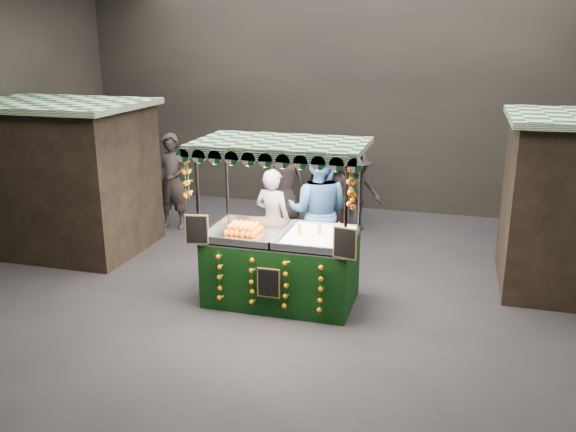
# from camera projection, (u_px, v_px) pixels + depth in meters

# --- Properties ---
(ground) EXTENTS (12.00, 12.00, 0.00)m
(ground) POSITION_uv_depth(u_px,v_px,m) (288.00, 296.00, 8.90)
(ground) COLOR black
(ground) RESTS_ON ground
(market_hall) EXTENTS (12.10, 10.10, 5.05)m
(market_hall) POSITION_uv_depth(u_px,v_px,m) (288.00, 58.00, 7.94)
(market_hall) COLOR black
(market_hall) RESTS_ON ground
(neighbour_stall_left) EXTENTS (3.00, 2.20, 2.60)m
(neighbour_stall_left) POSITION_uv_depth(u_px,v_px,m) (62.00, 176.00, 10.61)
(neighbour_stall_left) COLOR black
(neighbour_stall_left) RESTS_ON ground
(juice_stall) EXTENTS (2.39, 1.41, 2.32)m
(juice_stall) POSITION_uv_depth(u_px,v_px,m) (281.00, 255.00, 8.51)
(juice_stall) COLOR black
(juice_stall) RESTS_ON ground
(vendor_grey) EXTENTS (0.69, 0.54, 1.69)m
(vendor_grey) POSITION_uv_depth(u_px,v_px,m) (273.00, 221.00, 9.60)
(vendor_grey) COLOR gray
(vendor_grey) RESTS_ON ground
(vendor_blue) EXTENTS (1.03, 0.81, 2.07)m
(vendor_blue) POSITION_uv_depth(u_px,v_px,m) (318.00, 212.00, 9.40)
(vendor_blue) COLOR navy
(vendor_blue) RESTS_ON ground
(shopper_0) EXTENTS (0.72, 0.50, 1.88)m
(shopper_0) POSITION_uv_depth(u_px,v_px,m) (172.00, 181.00, 11.82)
(shopper_0) COLOR #2E2926
(shopper_0) RESTS_ON ground
(shopper_1) EXTENTS (1.01, 1.02, 1.67)m
(shopper_1) POSITION_uv_depth(u_px,v_px,m) (334.00, 198.00, 11.02)
(shopper_1) COLOR #2C2524
(shopper_1) RESTS_ON ground
(shopper_2) EXTENTS (0.93, 0.43, 1.55)m
(shopper_2) POSITION_uv_depth(u_px,v_px,m) (329.00, 185.00, 12.19)
(shopper_2) COLOR black
(shopper_2) RESTS_ON ground
(shopper_3) EXTENTS (1.12, 0.92, 1.51)m
(shopper_3) POSITION_uv_depth(u_px,v_px,m) (357.00, 192.00, 11.78)
(shopper_3) COLOR black
(shopper_3) RESTS_ON ground
(shopper_4) EXTENTS (0.87, 0.64, 1.64)m
(shopper_4) POSITION_uv_depth(u_px,v_px,m) (285.00, 181.00, 12.34)
(shopper_4) COLOR #2C2623
(shopper_4) RESTS_ON ground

